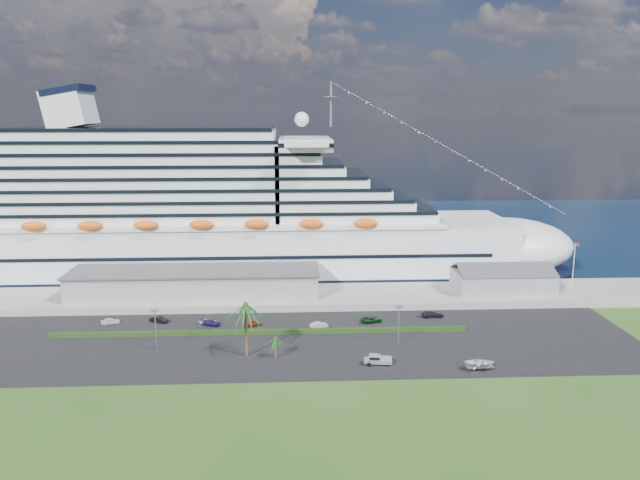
{
  "coord_description": "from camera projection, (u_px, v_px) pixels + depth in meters",
  "views": [
    {
      "loc": [
        -1.52,
        -109.32,
        46.45
      ],
      "look_at": [
        5.34,
        30.0,
        17.34
      ],
      "focal_mm": 35.0,
      "sensor_mm": 36.0,
      "label": 1
    }
  ],
  "objects": [
    {
      "name": "palm_tall",
      "position": [
        246.0,
        311.0,
        117.99
      ],
      "size": [
        8.82,
        8.82,
        11.13
      ],
      "color": "#47301E",
      "rests_on": "ground"
    },
    {
      "name": "boat_trailer",
      "position": [
        480.0,
        363.0,
        113.35
      ],
      "size": [
        6.41,
        4.26,
        1.83
      ],
      "color": "gray",
      "rests_on": "asphalt_lot"
    },
    {
      "name": "parked_car_1",
      "position": [
        159.0,
        319.0,
        138.61
      ],
      "size": [
        4.42,
        3.08,
        1.38
      ],
      "primitive_type": "imported",
      "rotation": [
        0.0,
        0.0,
        1.14
      ],
      "color": "black",
      "rests_on": "asphalt_lot"
    },
    {
      "name": "parked_car_0",
      "position": [
        110.0,
        321.0,
        137.47
      ],
      "size": [
        4.34,
        2.73,
        1.38
      ],
      "primitive_type": "imported",
      "rotation": [
        0.0,
        0.0,
        1.86
      ],
      "color": "white",
      "rests_on": "asphalt_lot"
    },
    {
      "name": "parked_car_4",
      "position": [
        253.0,
        323.0,
        136.23
      ],
      "size": [
        4.21,
        2.65,
        1.33
      ],
      "primitive_type": "imported",
      "rotation": [
        0.0,
        0.0,
        1.87
      ],
      "color": "maroon",
      "rests_on": "asphalt_lot"
    },
    {
      "name": "wharf",
      "position": [
        297.0,
        297.0,
        155.37
      ],
      "size": [
        240.0,
        20.0,
        1.8
      ],
      "primitive_type": "cube",
      "color": "gray",
      "rests_on": "ground"
    },
    {
      "name": "ground",
      "position": [
        299.0,
        364.0,
        116.44
      ],
      "size": [
        420.0,
        420.0,
        0.0
      ],
      "primitive_type": "plane",
      "color": "#2B521B",
      "rests_on": "ground"
    },
    {
      "name": "parked_car_3",
      "position": [
        210.0,
        323.0,
        136.62
      ],
      "size": [
        4.79,
        3.43,
        1.29
      ],
      "primitive_type": "imported",
      "rotation": [
        0.0,
        0.0,
        1.16
      ],
      "color": "#1C1751",
      "rests_on": "asphalt_lot"
    },
    {
      "name": "parked_car_2",
      "position": [
        208.0,
        322.0,
        137.06
      ],
      "size": [
        5.01,
        3.45,
        1.27
      ],
      "primitive_type": "imported",
      "rotation": [
        0.0,
        0.0,
        1.25
      ],
      "color": "#9C9EA5",
      "rests_on": "asphalt_lot"
    },
    {
      "name": "port_shed",
      "position": [
        503.0,
        280.0,
        157.16
      ],
      "size": [
        24.0,
        12.31,
        7.37
      ],
      "color": "gray",
      "rests_on": "wharf"
    },
    {
      "name": "parked_car_7",
      "position": [
        432.0,
        314.0,
        142.13
      ],
      "size": [
        5.19,
        2.29,
        1.48
      ],
      "primitive_type": "imported",
      "rotation": [
        0.0,
        0.0,
        1.61
      ],
      "color": "black",
      "rests_on": "asphalt_lot"
    },
    {
      "name": "water",
      "position": [
        294.0,
        231.0,
        243.55
      ],
      "size": [
        420.0,
        160.0,
        0.02
      ],
      "primitive_type": "cube",
      "color": "black",
      "rests_on": "ground"
    },
    {
      "name": "hedge",
      "position": [
        260.0,
        332.0,
        131.59
      ],
      "size": [
        88.0,
        1.1,
        0.9
      ],
      "primitive_type": "cube",
      "color": "black",
      "rests_on": "asphalt_lot"
    },
    {
      "name": "palm_short",
      "position": [
        275.0,
        341.0,
        117.92
      ],
      "size": [
        3.53,
        3.53,
        4.56
      ],
      "color": "#47301E",
      "rests_on": "ground"
    },
    {
      "name": "pickup_truck",
      "position": [
        377.0,
        359.0,
        115.58
      ],
      "size": [
        5.4,
        2.57,
        1.83
      ],
      "color": "black",
      "rests_on": "asphalt_lot"
    },
    {
      "name": "lamp_post_left",
      "position": [
        155.0,
        325.0,
        121.83
      ],
      "size": [
        1.6,
        0.35,
        8.27
      ],
      "color": "gray",
      "rests_on": "asphalt_lot"
    },
    {
      "name": "parked_car_6",
      "position": [
        371.0,
        320.0,
        138.63
      ],
      "size": [
        5.03,
        3.12,
        1.3
      ],
      "primitive_type": "imported",
      "rotation": [
        0.0,
        0.0,
        1.79
      ],
      "color": "#0D3514",
      "rests_on": "asphalt_lot"
    },
    {
      "name": "cruise_ship",
      "position": [
        218.0,
        218.0,
        174.57
      ],
      "size": [
        191.0,
        38.0,
        54.0
      ],
      "color": "silver",
      "rests_on": "ground"
    },
    {
      "name": "asphalt_lot",
      "position": [
        298.0,
        342.0,
        127.19
      ],
      "size": [
        140.0,
        38.0,
        0.12
      ],
      "primitive_type": "cube",
      "color": "black",
      "rests_on": "ground"
    },
    {
      "name": "parked_car_5",
      "position": [
        319.0,
        325.0,
        135.11
      ],
      "size": [
        4.22,
        2.64,
        1.31
      ],
      "primitive_type": "imported",
      "rotation": [
        0.0,
        0.0,
        1.91
      ],
      "color": "silver",
      "rests_on": "asphalt_lot"
    },
    {
      "name": "lamp_post_right",
      "position": [
        399.0,
        321.0,
        124.14
      ],
      "size": [
        1.6,
        0.35,
        8.27
      ],
      "color": "gray",
      "rests_on": "asphalt_lot"
    },
    {
      "name": "terminal_building",
      "position": [
        195.0,
        282.0,
        153.33
      ],
      "size": [
        61.0,
        15.0,
        6.3
      ],
      "color": "gray",
      "rests_on": "wharf"
    },
    {
      "name": "flagpole",
      "position": [
        574.0,
        265.0,
        157.23
      ],
      "size": [
        1.08,
        0.16,
        12.0
      ],
      "color": "silver",
      "rests_on": "wharf"
    }
  ]
}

